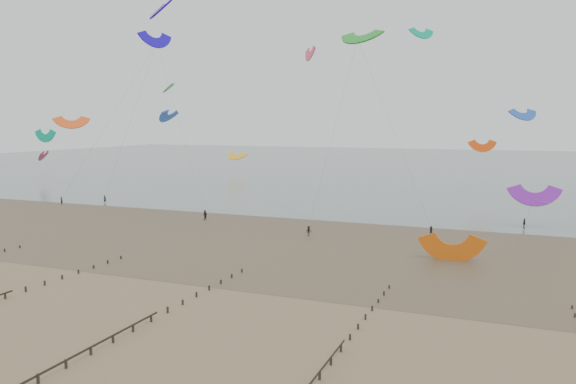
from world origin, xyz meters
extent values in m
plane|color=brown|center=(0.00, 0.00, 0.00)|extent=(500.00, 500.00, 0.00)
plane|color=#475654|center=(0.00, 200.00, 0.03)|extent=(500.00, 500.00, 0.00)
plane|color=#473A28|center=(0.00, 35.00, 0.01)|extent=(500.00, 500.00, 0.00)
ellipsoid|color=slate|center=(-18.00, 22.00, 0.01)|extent=(23.60, 14.36, 0.01)
ellipsoid|color=slate|center=(12.00, 38.00, 0.01)|extent=(33.64, 18.32, 0.01)
ellipsoid|color=slate|center=(-40.00, 40.00, 0.01)|extent=(26.95, 14.22, 0.01)
cube|color=black|center=(-32.00, 9.37, 0.19)|extent=(0.16, 0.16, 0.48)
cube|color=black|center=(-32.00, 12.00, 0.17)|extent=(0.16, 0.16, 0.45)
cube|color=black|center=(-14.00, -6.42, 0.28)|extent=(0.16, 0.16, 0.65)
cube|color=black|center=(-14.00, -3.79, 0.26)|extent=(0.16, 0.16, 0.62)
cube|color=black|center=(-14.00, -1.16, 0.25)|extent=(0.16, 0.16, 0.59)
cube|color=black|center=(-14.00, 1.47, 0.23)|extent=(0.16, 0.16, 0.57)
cube|color=black|center=(-14.00, 4.11, 0.22)|extent=(0.16, 0.16, 0.54)
cube|color=black|center=(-14.00, 6.74, 0.20)|extent=(0.16, 0.16, 0.51)
cube|color=black|center=(-14.00, 9.37, 0.19)|extent=(0.16, 0.16, 0.48)
cube|color=black|center=(-14.00, 12.00, 0.17)|extent=(0.16, 0.16, 0.45)
cube|color=black|center=(4.00, -19.58, 0.35)|extent=(0.16, 0.16, 0.80)
cube|color=black|center=(4.00, -16.95, 0.33)|extent=(0.16, 0.16, 0.77)
cube|color=black|center=(4.00, -14.32, 0.32)|extent=(0.16, 0.16, 0.74)
cube|color=black|center=(4.00, -11.68, 0.31)|extent=(0.16, 0.16, 0.71)
cube|color=black|center=(4.00, -9.05, 0.29)|extent=(0.16, 0.16, 0.68)
cube|color=black|center=(4.00, -6.42, 0.28)|extent=(0.16, 0.16, 0.65)
cube|color=black|center=(4.00, -3.79, 0.26)|extent=(0.16, 0.16, 0.62)
cube|color=black|center=(4.00, -1.16, 0.25)|extent=(0.16, 0.16, 0.59)
cube|color=black|center=(4.00, 1.47, 0.23)|extent=(0.16, 0.16, 0.57)
cube|color=black|center=(4.00, 4.11, 0.22)|extent=(0.16, 0.16, 0.54)
cube|color=black|center=(4.00, 6.74, 0.20)|extent=(0.16, 0.16, 0.51)
cube|color=black|center=(4.00, 9.37, 0.19)|extent=(0.16, 0.16, 0.48)
cube|color=black|center=(4.00, 12.00, 0.17)|extent=(0.16, 0.16, 0.45)
cube|color=black|center=(22.00, -11.68, 0.31)|extent=(0.16, 0.16, 0.71)
cube|color=black|center=(22.00, -9.05, 0.29)|extent=(0.16, 0.16, 0.68)
cube|color=black|center=(22.00, -6.42, 0.28)|extent=(0.16, 0.16, 0.65)
cube|color=black|center=(22.00, -3.79, 0.26)|extent=(0.16, 0.16, 0.62)
cube|color=black|center=(22.00, -1.16, 0.25)|extent=(0.16, 0.16, 0.59)
cube|color=black|center=(22.00, 1.47, 0.23)|extent=(0.16, 0.16, 0.57)
cube|color=black|center=(22.00, 4.11, 0.22)|extent=(0.16, 0.16, 0.54)
cube|color=black|center=(22.00, 6.74, 0.20)|extent=(0.16, 0.16, 0.51)
cube|color=black|center=(22.00, 9.37, 0.19)|extent=(0.16, 0.16, 0.48)
cube|color=black|center=(22.00, 12.00, 0.17)|extent=(0.16, 0.16, 0.45)
cube|color=black|center=(40.00, 9.37, 0.19)|extent=(0.16, 0.16, 0.48)
cube|color=black|center=(40.00, 12.00, 0.17)|extent=(0.16, 0.16, 0.45)
imported|color=black|center=(-58.77, 48.11, 0.88)|extent=(0.69, 0.51, 1.76)
imported|color=black|center=(4.00, 35.93, 0.80)|extent=(1.16, 1.14, 1.61)
imported|color=black|center=(36.24, 55.90, 0.85)|extent=(0.65, 1.07, 1.71)
imported|color=black|center=(-51.51, 53.69, 0.88)|extent=(0.69, 0.49, 1.77)
imported|color=black|center=(22.18, 43.65, 0.76)|extent=(0.80, 0.89, 1.52)
imported|color=black|center=(-18.91, 42.44, 0.93)|extent=(1.07, 0.94, 1.87)
camera|label=1|loc=(34.01, -47.50, 18.06)|focal=35.00mm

